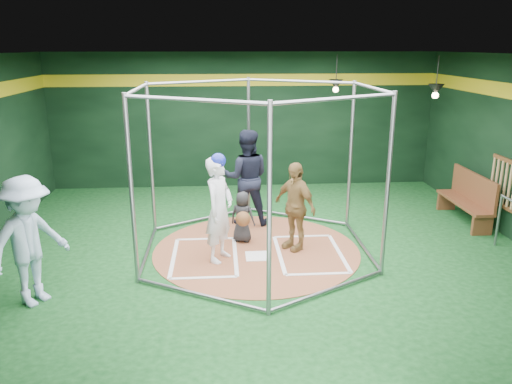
{
  "coord_description": "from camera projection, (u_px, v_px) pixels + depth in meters",
  "views": [
    {
      "loc": [
        -0.64,
        -8.53,
        3.65
      ],
      "look_at": [
        0.0,
        0.1,
        1.1
      ],
      "focal_mm": 35.0,
      "sensor_mm": 36.0,
      "label": 1
    }
  ],
  "objects": [
    {
      "name": "room_shell",
      "position": [
        256.0,
        158.0,
        8.75
      ],
      "size": [
        10.1,
        9.1,
        3.53
      ],
      "color": "#0D3A14",
      "rests_on": "ground"
    },
    {
      "name": "batter_box_right",
      "position": [
        309.0,
        253.0,
        9.06
      ],
      "size": [
        1.17,
        1.77,
        0.01
      ],
      "color": "white",
      "rests_on": "clay_disc"
    },
    {
      "name": "batter_figure",
      "position": [
        219.0,
        208.0,
        8.57
      ],
      "size": [
        0.7,
        0.8,
        1.91
      ],
      "color": "white",
      "rests_on": "clay_disc"
    },
    {
      "name": "dugout_bench",
      "position": [
        468.0,
        197.0,
        10.62
      ],
      "size": [
        0.43,
        1.83,
        1.07
      ],
      "color": "brown",
      "rests_on": "ground"
    },
    {
      "name": "visitor_leopard",
      "position": [
        295.0,
        206.0,
        9.1
      ],
      "size": [
        0.9,
        1.01,
        1.64
      ],
      "primitive_type": "imported",
      "rotation": [
        0.0,
        0.0,
        -0.92
      ],
      "color": "tan",
      "rests_on": "clay_disc"
    },
    {
      "name": "bystander_blue",
      "position": [
        29.0,
        241.0,
        7.11
      ],
      "size": [
        1.29,
        1.43,
        1.92
      ],
      "primitive_type": "imported",
      "rotation": [
        0.0,
        0.0,
        0.97
      ],
      "color": "#AEC9E7",
      "rests_on": "ground"
    },
    {
      "name": "batter_box_left",
      "position": [
        205.0,
        257.0,
        8.93
      ],
      "size": [
        1.17,
        1.77,
        0.01
      ],
      "color": "white",
      "rests_on": "clay_disc"
    },
    {
      "name": "home_plate",
      "position": [
        258.0,
        256.0,
        8.95
      ],
      "size": [
        0.43,
        0.43,
        0.01
      ],
      "primitive_type": "cube",
      "color": "white",
      "rests_on": "clay_disc"
    },
    {
      "name": "bat_rack",
      "position": [
        508.0,
        185.0,
        9.67
      ],
      "size": [
        0.07,
        1.25,
        0.98
      ],
      "color": "brown",
      "rests_on": "room_shell"
    },
    {
      "name": "catcher_figure",
      "position": [
        243.0,
        217.0,
        9.49
      ],
      "size": [
        0.57,
        0.63,
        0.99
      ],
      "color": "black",
      "rests_on": "clay_disc"
    },
    {
      "name": "umpire",
      "position": [
        246.0,
        178.0,
        10.35
      ],
      "size": [
        1.02,
        0.82,
        2.01
      ],
      "primitive_type": "imported",
      "rotation": [
        0.0,
        0.0,
        3.08
      ],
      "color": "black",
      "rests_on": "clay_disc"
    },
    {
      "name": "batting_cage",
      "position": [
        256.0,
        172.0,
        8.81
      ],
      "size": [
        4.05,
        4.67,
        3.0
      ],
      "color": "gray",
      "rests_on": "ground"
    },
    {
      "name": "clay_disc",
      "position": [
        256.0,
        250.0,
        9.24
      ],
      "size": [
        3.8,
        3.8,
        0.01
      ],
      "primitive_type": "cylinder",
      "color": "#955436",
      "rests_on": "ground"
    },
    {
      "name": "pendant_lamp_near",
      "position": [
        336.0,
        84.0,
        12.06
      ],
      "size": [
        0.34,
        0.34,
        0.9
      ],
      "color": "black",
      "rests_on": "room_shell"
    },
    {
      "name": "pendant_lamp_far",
      "position": [
        436.0,
        90.0,
        10.66
      ],
      "size": [
        0.34,
        0.34,
        0.9
      ],
      "color": "black",
      "rests_on": "room_shell"
    }
  ]
}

